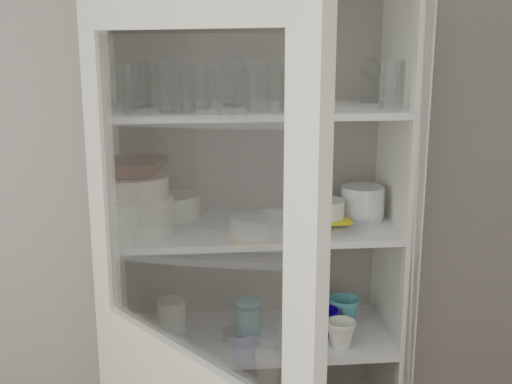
% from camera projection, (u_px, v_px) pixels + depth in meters
% --- Properties ---
extents(wall_back, '(3.60, 0.02, 2.60)m').
position_uv_depth(wall_back, '(197.00, 198.00, 2.38)').
color(wall_back, '#9B9995').
rests_on(wall_back, ground).
extents(pantry_cabinet, '(1.00, 0.45, 2.10)m').
position_uv_depth(pantry_cabinet, '(254.00, 304.00, 2.33)').
color(pantry_cabinet, silver).
rests_on(pantry_cabinet, floor).
extents(tumbler_0, '(0.09, 0.09, 0.15)m').
position_uv_depth(tumbler_0, '(125.00, 88.00, 1.94)').
color(tumbler_0, silver).
rests_on(tumbler_0, shelf_glass).
extents(tumbler_1, '(0.10, 0.10, 0.15)m').
position_uv_depth(tumbler_1, '(171.00, 87.00, 1.92)').
color(tumbler_1, silver).
rests_on(tumbler_1, shelf_glass).
extents(tumbler_2, '(0.10, 0.10, 0.16)m').
position_uv_depth(tumbler_2, '(183.00, 86.00, 1.92)').
color(tumbler_2, silver).
rests_on(tumbler_2, shelf_glass).
extents(tumbler_3, '(0.10, 0.10, 0.15)m').
position_uv_depth(tumbler_3, '(258.00, 87.00, 1.95)').
color(tumbler_3, silver).
rests_on(tumbler_3, shelf_glass).
extents(tumbler_4, '(0.07, 0.07, 0.13)m').
position_uv_depth(tumbler_4, '(291.00, 90.00, 1.94)').
color(tumbler_4, silver).
rests_on(tumbler_4, shelf_glass).
extents(tumbler_5, '(0.10, 0.10, 0.15)m').
position_uv_depth(tumbler_5, '(303.00, 87.00, 1.94)').
color(tumbler_5, silver).
rests_on(tumbler_5, shelf_glass).
extents(tumbler_6, '(0.08, 0.08, 0.15)m').
position_uv_depth(tumbler_6, '(392.00, 86.00, 1.99)').
color(tumbler_6, silver).
rests_on(tumbler_6, shelf_glass).
extents(tumbler_7, '(0.08, 0.08, 0.15)m').
position_uv_depth(tumbler_7, '(138.00, 84.00, 2.07)').
color(tumbler_7, silver).
rests_on(tumbler_7, shelf_glass).
extents(tumbler_8, '(0.09, 0.09, 0.13)m').
position_uv_depth(tumbler_8, '(201.00, 88.00, 2.04)').
color(tumbler_8, silver).
rests_on(tumbler_8, shelf_glass).
extents(tumbler_9, '(0.08, 0.08, 0.15)m').
position_uv_depth(tumbler_9, '(234.00, 83.00, 2.09)').
color(tumbler_9, silver).
rests_on(tumbler_9, shelf_glass).
extents(goblet_0, '(0.08, 0.08, 0.17)m').
position_uv_depth(goblet_0, '(149.00, 80.00, 2.11)').
color(goblet_0, silver).
rests_on(goblet_0, shelf_glass).
extents(goblet_1, '(0.08, 0.08, 0.18)m').
position_uv_depth(goblet_1, '(233.00, 77.00, 2.14)').
color(goblet_1, silver).
rests_on(goblet_1, shelf_glass).
extents(goblet_2, '(0.07, 0.07, 0.15)m').
position_uv_depth(goblet_2, '(303.00, 81.00, 2.21)').
color(goblet_2, silver).
rests_on(goblet_2, shelf_glass).
extents(goblet_3, '(0.07, 0.07, 0.16)m').
position_uv_depth(goblet_3, '(371.00, 79.00, 2.22)').
color(goblet_3, silver).
rests_on(goblet_3, shelf_glass).
extents(plate_stack_front, '(0.24, 0.24, 0.13)m').
position_uv_depth(plate_stack_front, '(137.00, 215.00, 2.07)').
color(plate_stack_front, white).
rests_on(plate_stack_front, shelf_plates).
extents(plate_stack_back, '(0.23, 0.23, 0.08)m').
position_uv_depth(plate_stack_back, '(168.00, 205.00, 2.27)').
color(plate_stack_back, white).
rests_on(plate_stack_back, shelf_plates).
extents(cream_bowl, '(0.28, 0.28, 0.07)m').
position_uv_depth(cream_bowl, '(135.00, 186.00, 2.05)').
color(cream_bowl, '#F1E0CE').
rests_on(cream_bowl, plate_stack_front).
extents(terracotta_bowl, '(0.22, 0.22, 0.05)m').
position_uv_depth(terracotta_bowl, '(135.00, 168.00, 2.03)').
color(terracotta_bowl, '#572412').
rests_on(terracotta_bowl, cream_bowl).
extents(glass_platter, '(0.37, 0.37, 0.02)m').
position_uv_depth(glass_platter, '(324.00, 222.00, 2.18)').
color(glass_platter, silver).
rests_on(glass_platter, shelf_plates).
extents(yellow_trivet, '(0.17, 0.17, 0.01)m').
position_uv_depth(yellow_trivet, '(324.00, 218.00, 2.18)').
color(yellow_trivet, gold).
rests_on(yellow_trivet, glass_platter).
extents(white_ramekin, '(0.18, 0.18, 0.06)m').
position_uv_depth(white_ramekin, '(324.00, 208.00, 2.17)').
color(white_ramekin, white).
rests_on(white_ramekin, yellow_trivet).
extents(grey_bowl_stack, '(0.15, 0.15, 0.12)m').
position_uv_depth(grey_bowl_stack, '(362.00, 203.00, 2.23)').
color(grey_bowl_stack, silver).
rests_on(grey_bowl_stack, shelf_plates).
extents(mug_blue, '(0.13, 0.13, 0.09)m').
position_uv_depth(mug_blue, '(323.00, 322.00, 2.26)').
color(mug_blue, '#0E098F').
rests_on(mug_blue, shelf_mugs).
extents(mug_teal, '(0.14, 0.14, 0.10)m').
position_uv_depth(mug_teal, '(344.00, 312.00, 2.32)').
color(mug_teal, '#186D7C').
rests_on(mug_teal, shelf_mugs).
extents(mug_white, '(0.11, 0.11, 0.09)m').
position_uv_depth(mug_white, '(341.00, 334.00, 2.16)').
color(mug_white, white).
rests_on(mug_white, shelf_mugs).
extents(teal_jar, '(0.09, 0.09, 0.11)m').
position_uv_depth(teal_jar, '(248.00, 317.00, 2.28)').
color(teal_jar, '#186D7C').
rests_on(teal_jar, shelf_mugs).
extents(measuring_cups, '(0.11, 0.11, 0.04)m').
position_uv_depth(measuring_cups, '(238.00, 337.00, 2.20)').
color(measuring_cups, silver).
rests_on(measuring_cups, shelf_mugs).
extents(white_canister, '(0.10, 0.10, 0.12)m').
position_uv_depth(white_canister, '(172.00, 316.00, 2.27)').
color(white_canister, white).
rests_on(white_canister, shelf_mugs).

